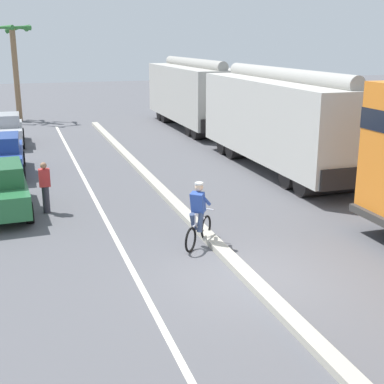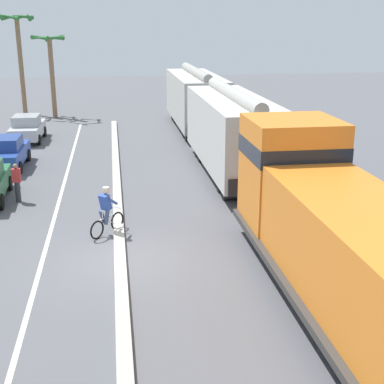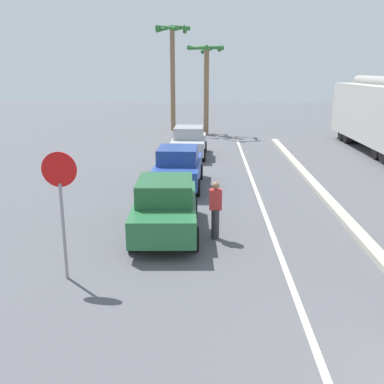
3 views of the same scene
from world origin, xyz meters
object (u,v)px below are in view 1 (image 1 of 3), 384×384
at_px(parked_car_blue, 0,155).
at_px(palm_tree_near, 14,50).
at_px(hopper_car_lead, 282,121).
at_px(parked_car_silver, 5,129).
at_px(hopper_car_middle, 193,94).
at_px(cyclist, 198,216).
at_px(pedestrian_by_cars, 45,187).

bearing_deg(parked_car_blue, palm_tree_near, 86.33).
bearing_deg(palm_tree_near, hopper_car_lead, -60.92).
relative_size(parked_car_silver, palm_tree_near, 0.66).
distance_m(parked_car_blue, parked_car_silver, 6.55).
distance_m(hopper_car_middle, cyclist, 19.54).
relative_size(hopper_car_middle, parked_car_silver, 2.51).
relative_size(hopper_car_middle, parked_car_blue, 2.51).
xyz_separation_m(parked_car_silver, palm_tree_near, (0.86, 8.72, 3.80)).
bearing_deg(pedestrian_by_cars, parked_car_blue, 104.07).
distance_m(hopper_car_middle, pedestrian_by_cars, 17.38).
height_order(parked_car_silver, palm_tree_near, palm_tree_near).
relative_size(parked_car_blue, palm_tree_near, 0.67).
relative_size(parked_car_blue, pedestrian_by_cars, 2.61).
bearing_deg(pedestrian_by_cars, parked_car_silver, 96.06).
distance_m(hopper_car_lead, pedestrian_by_cars, 10.10).
xyz_separation_m(hopper_car_middle, parked_car_blue, (-11.03, -8.79, -1.26)).
relative_size(parked_car_silver, pedestrian_by_cars, 2.61).
distance_m(parked_car_silver, cyclist, 17.04).
relative_size(hopper_car_lead, cyclist, 6.18).
distance_m(palm_tree_near, pedestrian_by_cars, 21.24).
height_order(hopper_car_lead, parked_car_blue, hopper_car_lead).
bearing_deg(cyclist, pedestrian_by_cars, 131.39).
distance_m(hopper_car_middle, parked_car_blue, 14.16).
distance_m(parked_car_silver, pedestrian_by_cars, 12.25).
relative_size(hopper_car_lead, palm_tree_near, 1.67).
xyz_separation_m(hopper_car_lead, cyclist, (-5.98, -6.96, -1.26)).
relative_size(parked_car_blue, parked_car_silver, 1.00).
bearing_deg(palm_tree_near, cyclist, -80.75).
bearing_deg(pedestrian_by_cars, palm_tree_near, 91.19).
xyz_separation_m(parked_car_blue, pedestrian_by_cars, (1.41, -5.63, 0.03)).
bearing_deg(parked_car_silver, palm_tree_near, 84.36).
height_order(parked_car_blue, cyclist, cyclist).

